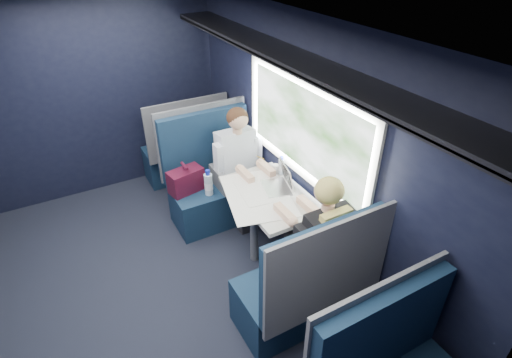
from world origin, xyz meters
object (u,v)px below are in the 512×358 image
seat_bay_far (304,289)px  seat_row_front (185,150)px  seat_bay_near (213,184)px  laptop (281,181)px  bottle_small (281,166)px  man (241,162)px  table (268,201)px  woman (320,237)px  cup (276,169)px

seat_bay_far → seat_row_front: seat_bay_far is taller
seat_bay_near → laptop: bearing=-66.0°
seat_bay_near → seat_bay_far: (0.02, -1.75, -0.01)m
seat_bay_far → bottle_small: bearing=67.0°
seat_row_front → man: bearing=-77.2°
seat_bay_near → laptop: 0.98m
seat_row_front → laptop: 1.82m
table → man: bearing=84.5°
man → woman: bearing=-90.0°
seat_bay_near → seat_row_front: bearing=88.9°
seat_bay_near → seat_row_front: 0.92m
seat_bay_near → cup: seat_bay_near is taller
table → laptop: (0.17, 0.05, 0.14)m
table → woman: woman is taller
seat_bay_near → bottle_small: bearing=-51.2°
seat_bay_near → seat_bay_far: size_ratio=1.00×
seat_bay_near → seat_bay_far: same height
table → laptop: 0.22m
seat_row_front → bottle_small: (0.48, -1.54, 0.42)m
woman → cup: bearing=79.1°
man → bottle_small: size_ratio=6.64×
cup → seat_row_front: bearing=106.6°
man → cup: bearing=-63.8°
seat_row_front → bottle_small: 1.67m
woman → cup: size_ratio=15.08×
woman → bottle_small: 0.99m
seat_bay_far → man: bearing=81.0°
woman → laptop: size_ratio=3.65×
table → man: size_ratio=0.76×
seat_row_front → cup: bearing=-73.4°
table → seat_bay_near: bearing=102.9°
seat_bay_near → man: (0.27, -0.17, 0.29)m
laptop → seat_bay_near: bearing=114.0°
table → seat_row_front: 1.82m
cup → man: bearing=116.2°
table → seat_bay_far: (-0.18, -0.87, -0.25)m
woman → man: bearing=90.0°
bottle_small → cup: bottle_small is taller
table → seat_row_front: bearing=95.8°
table → seat_bay_near: 0.93m
man → bottle_small: 0.51m
table → bottle_small: 0.42m
seat_bay_near → seat_row_front: (0.02, 0.92, -0.01)m
laptop → cup: bearing=69.2°
seat_row_front → seat_bay_near: bearing=-91.1°
man → seat_bay_far: bearing=-99.0°
cup → laptop: bearing=-110.8°
seat_bay_far → laptop: (0.35, 0.92, 0.39)m
seat_bay_near → man: man is taller
seat_row_front → man: size_ratio=0.88×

